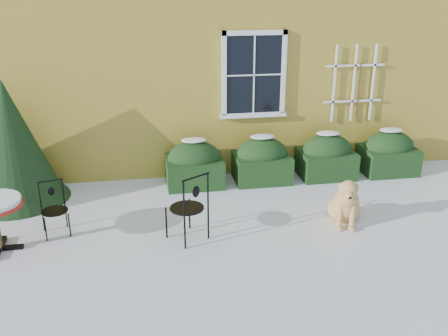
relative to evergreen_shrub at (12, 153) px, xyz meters
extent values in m
plane|color=white|center=(3.45, -2.41, -0.86)|extent=(80.00, 80.00, 0.00)
cube|color=gold|center=(3.45, 4.59, 2.14)|extent=(12.00, 8.00, 6.00)
cube|color=black|center=(4.35, 0.55, 1.11)|extent=(1.05, 0.03, 1.45)
cube|color=white|center=(4.35, 0.54, 1.88)|extent=(1.23, 0.06, 0.09)
cube|color=white|center=(4.35, 0.54, 0.34)|extent=(1.23, 0.06, 0.09)
cube|color=white|center=(3.78, 0.54, 1.11)|extent=(0.09, 0.06, 1.63)
cube|color=white|center=(4.92, 0.54, 1.11)|extent=(0.09, 0.06, 1.63)
cube|color=white|center=(4.35, 0.53, 1.11)|extent=(0.02, 0.02, 1.45)
cube|color=white|center=(4.35, 0.53, 1.11)|extent=(1.05, 0.02, 0.02)
cube|color=white|center=(4.35, 0.54, 0.34)|extent=(1.29, 0.14, 0.07)
cube|color=white|center=(5.95, 0.53, 0.89)|extent=(0.04, 0.03, 1.50)
cube|color=white|center=(6.35, 0.53, 0.89)|extent=(0.04, 0.03, 1.50)
cube|color=white|center=(6.75, 0.53, 0.89)|extent=(0.04, 0.03, 1.50)
cube|color=white|center=(6.35, 0.53, 0.54)|extent=(1.20, 0.03, 0.04)
cube|color=white|center=(6.35, 0.53, 1.24)|extent=(1.20, 0.03, 0.04)
cylinder|color=#472D19|center=(6.45, 0.51, 0.74)|extent=(0.02, 0.02, 1.10)
cube|color=black|center=(3.15, 0.14, -0.60)|extent=(1.05, 0.80, 0.52)
ellipsoid|color=black|center=(3.15, 0.14, -0.34)|extent=(1.00, 0.72, 0.67)
ellipsoid|color=white|center=(3.15, 0.14, 0.02)|extent=(0.47, 0.32, 0.06)
cube|color=black|center=(4.45, 0.14, -0.60)|extent=(1.05, 0.80, 0.52)
ellipsoid|color=black|center=(4.45, 0.14, -0.34)|extent=(1.00, 0.72, 0.67)
ellipsoid|color=white|center=(4.45, 0.14, 0.02)|extent=(0.47, 0.32, 0.06)
cube|color=black|center=(5.75, 0.14, -0.60)|extent=(1.05, 0.80, 0.52)
ellipsoid|color=black|center=(5.75, 0.14, -0.34)|extent=(1.00, 0.72, 0.67)
ellipsoid|color=white|center=(5.75, 0.14, 0.02)|extent=(0.47, 0.32, 0.06)
cube|color=black|center=(7.05, 0.14, -0.60)|extent=(1.05, 0.80, 0.52)
ellipsoid|color=black|center=(7.05, 0.14, -0.34)|extent=(1.00, 0.72, 0.67)
ellipsoid|color=white|center=(7.05, 0.14, 0.02)|extent=(0.47, 0.32, 0.06)
cone|color=black|center=(0.00, 0.00, -0.35)|extent=(1.77, 1.77, 1.02)
cone|color=black|center=(0.00, 0.00, 0.21)|extent=(1.58, 1.58, 2.14)
cylinder|color=black|center=(2.88, -1.61, -0.61)|extent=(0.03, 0.03, 0.50)
cylinder|color=black|center=(2.50, -1.85, -0.61)|extent=(0.03, 0.03, 0.50)
cylinder|color=black|center=(3.12, -1.98, -0.61)|extent=(0.03, 0.03, 0.50)
cylinder|color=black|center=(2.74, -2.23, -0.61)|extent=(0.03, 0.03, 0.50)
cylinder|color=black|center=(2.81, -1.92, -0.36)|extent=(0.51, 0.51, 0.02)
cylinder|color=black|center=(3.12, -1.98, -0.08)|extent=(0.03, 0.03, 0.56)
cylinder|color=black|center=(2.74, -2.23, -0.08)|extent=(0.03, 0.03, 0.56)
cylinder|color=black|center=(2.93, -2.10, 0.20)|extent=(0.43, 0.29, 0.03)
ellipsoid|color=black|center=(2.93, -2.10, -0.03)|extent=(0.13, 0.10, 0.17)
cylinder|color=black|center=(0.73, -1.66, -0.67)|extent=(0.02, 0.02, 0.39)
cylinder|color=black|center=(1.06, -1.57, -0.67)|extent=(0.02, 0.02, 0.39)
cylinder|color=black|center=(0.64, -1.32, -0.67)|extent=(0.02, 0.02, 0.39)
cylinder|color=black|center=(0.97, -1.24, -0.67)|extent=(0.02, 0.02, 0.39)
cylinder|color=black|center=(0.85, -1.45, -0.48)|extent=(0.39, 0.39, 0.02)
cylinder|color=black|center=(0.64, -1.32, -0.26)|extent=(0.02, 0.02, 0.43)
cylinder|color=black|center=(0.97, -1.24, -0.26)|extent=(0.02, 0.02, 0.43)
cylinder|color=black|center=(0.81, -1.28, -0.05)|extent=(0.37, 0.12, 0.02)
ellipsoid|color=black|center=(0.81, -1.28, -0.22)|extent=(0.11, 0.05, 0.13)
ellipsoid|color=tan|center=(5.36, -1.73, -0.67)|extent=(0.66, 0.70, 0.42)
ellipsoid|color=tan|center=(5.31, -1.92, -0.48)|extent=(0.48, 0.46, 0.53)
sphere|color=tan|center=(5.29, -1.97, -0.36)|extent=(0.33, 0.33, 0.33)
cylinder|color=tan|center=(5.18, -2.02, -0.65)|extent=(0.09, 0.09, 0.42)
cylinder|color=tan|center=(5.36, -2.07, -0.65)|extent=(0.09, 0.09, 0.42)
ellipsoid|color=tan|center=(5.16, -2.06, -0.82)|extent=(0.12, 0.15, 0.07)
ellipsoid|color=tan|center=(5.35, -2.12, -0.82)|extent=(0.12, 0.15, 0.07)
cylinder|color=tan|center=(5.29, -1.98, -0.31)|extent=(0.25, 0.28, 0.23)
sphere|color=tan|center=(5.27, -2.03, -0.19)|extent=(0.28, 0.28, 0.28)
ellipsoid|color=tan|center=(5.24, -2.15, -0.23)|extent=(0.18, 0.24, 0.12)
sphere|color=black|center=(5.21, -2.24, -0.23)|extent=(0.05, 0.05, 0.05)
ellipsoid|color=tan|center=(5.17, -1.96, -0.19)|extent=(0.09, 0.11, 0.17)
ellipsoid|color=tan|center=(5.40, -2.02, -0.19)|extent=(0.09, 0.11, 0.17)
cylinder|color=tan|center=(5.58, -1.58, -0.80)|extent=(0.16, 0.34, 0.08)
camera|label=1|loc=(2.24, -8.58, 2.83)|focal=40.00mm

